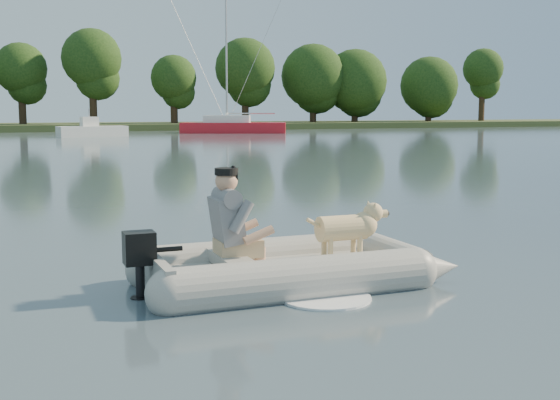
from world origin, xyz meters
name	(u,v)px	position (x,y,z in m)	size (l,w,h in m)	color
water	(348,290)	(0.00, 0.00, 0.00)	(160.00, 160.00, 0.00)	slate
shore_bank	(51,127)	(0.00, 62.00, 0.25)	(160.00, 12.00, 0.70)	#47512D
treeline	(131,73)	(7.41, 61.06, 5.34)	(91.01, 7.35, 9.27)	#332316
dinghy	(291,230)	(-0.48, 0.50, 0.62)	(4.55, 2.77, 1.43)	gray
man	(229,217)	(-1.21, 0.55, 0.81)	(0.75, 0.65, 1.12)	slate
dog	(342,232)	(0.19, 0.56, 0.54)	(0.97, 0.34, 0.65)	#D5B17B
outboard_motor	(140,268)	(-2.21, 0.48, 0.32)	(0.43, 0.30, 0.82)	black
motorboat	(92,123)	(1.94, 44.69, 0.95)	(4.92, 1.89, 2.08)	white
sailboat	(232,127)	(13.58, 48.73, 0.52)	(8.88, 5.59, 11.75)	red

